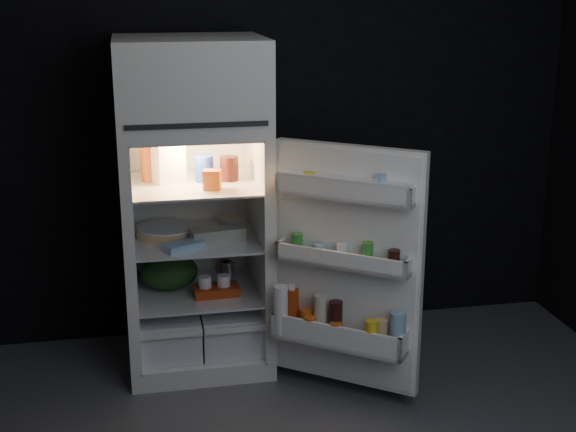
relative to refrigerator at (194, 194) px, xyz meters
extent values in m
cube|color=black|center=(0.27, 0.38, 0.39)|extent=(4.00, 0.00, 2.70)
cube|color=black|center=(0.27, -3.02, 0.39)|extent=(4.00, 0.00, 2.70)
cube|color=white|center=(0.00, -0.02, -0.91)|extent=(0.76, 0.70, 0.10)
cube|color=white|center=(-0.35, -0.02, -0.26)|extent=(0.05, 0.70, 1.20)
cube|color=white|center=(0.35, -0.02, -0.26)|extent=(0.05, 0.70, 1.20)
cube|color=white|center=(0.00, 0.30, -0.26)|extent=(0.66, 0.05, 1.20)
cube|color=white|center=(0.00, -0.02, 0.37)|extent=(0.76, 0.70, 0.06)
cube|color=white|center=(0.00, -0.02, 0.61)|extent=(0.76, 0.70, 0.42)
cube|color=black|center=(0.00, -0.38, 0.43)|extent=(0.68, 0.01, 0.02)
cube|color=white|center=(-0.33, -0.05, -0.26)|extent=(0.01, 0.65, 1.20)
cube|color=white|center=(0.33, -0.05, -0.26)|extent=(0.01, 0.65, 1.20)
cube|color=white|center=(0.00, -0.05, 0.34)|extent=(0.66, 0.65, 0.01)
cube|color=white|center=(0.00, -0.05, -0.85)|extent=(0.66, 0.65, 0.01)
cube|color=white|center=(0.00, -0.05, 0.06)|extent=(0.65, 0.63, 0.01)
cube|color=white|center=(0.00, -0.05, -0.24)|extent=(0.65, 0.63, 0.01)
cube|color=white|center=(0.00, -0.05, -0.54)|extent=(0.65, 0.63, 0.01)
cube|color=white|center=(-0.17, -0.03, -0.74)|extent=(0.32, 0.59, 0.22)
cube|color=white|center=(0.17, -0.03, -0.74)|extent=(0.32, 0.59, 0.22)
cube|color=white|center=(-0.17, -0.35, -0.65)|extent=(0.32, 0.02, 0.03)
cube|color=white|center=(0.17, -0.35, -0.65)|extent=(0.32, 0.02, 0.03)
cube|color=#FFE5B2|center=(0.00, -0.10, 0.32)|extent=(0.14, 0.14, 0.02)
cube|color=white|center=(0.70, -0.58, -0.26)|extent=(0.63, 0.50, 1.22)
cube|color=white|center=(0.68, -0.60, -0.26)|extent=(0.58, 0.44, 1.18)
cube|color=white|center=(0.65, -0.64, 0.11)|extent=(0.59, 0.48, 0.02)
cube|color=white|center=(0.63, -0.67, 0.15)|extent=(0.55, 0.43, 0.10)
cube|color=white|center=(0.92, -0.84, 0.15)|extent=(0.07, 0.08, 0.10)
cube|color=white|center=(0.39, -0.44, 0.15)|extent=(0.07, 0.08, 0.10)
cube|color=white|center=(0.65, -0.64, -0.22)|extent=(0.60, 0.49, 0.02)
cube|color=white|center=(0.63, -0.67, -0.19)|extent=(0.55, 0.43, 0.09)
cube|color=white|center=(0.91, -0.84, -0.19)|extent=(0.08, 0.09, 0.09)
cube|color=white|center=(0.39, -0.44, -0.19)|extent=(0.08, 0.09, 0.09)
cube|color=white|center=(0.64, -0.66, -0.63)|extent=(0.62, 0.52, 0.02)
cube|color=white|center=(0.60, -0.70, -0.57)|extent=(0.55, 0.43, 0.13)
cube|color=white|center=(0.90, -0.86, -0.57)|extent=(0.10, 0.12, 0.13)
cube|color=white|center=(0.38, -0.46, -0.57)|extent=(0.10, 0.12, 0.13)
cube|color=white|center=(0.65, -0.64, 0.21)|extent=(0.58, 0.47, 0.02)
cylinder|color=#86ABCF|center=(0.80, -0.75, 0.18)|extent=(0.08, 0.08, 0.12)
cylinder|color=black|center=(0.69, -0.66, 0.17)|extent=(0.08, 0.08, 0.08)
cylinder|color=yellow|center=(0.51, -0.53, 0.17)|extent=(0.08, 0.08, 0.09)
cylinder|color=black|center=(0.86, -0.80, -0.16)|extent=(0.08, 0.08, 0.10)
cylinder|color=#338C33|center=(0.75, -0.72, -0.15)|extent=(0.07, 0.07, 0.12)
cylinder|color=silver|center=(0.65, -0.64, -0.16)|extent=(0.08, 0.08, 0.10)
cylinder|color=#86ABCF|center=(0.56, -0.57, -0.17)|extent=(0.08, 0.08, 0.08)
cylinder|color=#338C33|center=(0.46, -0.50, -0.15)|extent=(0.08, 0.08, 0.12)
cylinder|color=#86ABCF|center=(0.88, -0.84, -0.51)|extent=(0.11, 0.11, 0.21)
cylinder|color=tan|center=(0.81, -0.79, -0.54)|extent=(0.08, 0.08, 0.16)
cylinder|color=black|center=(0.62, -0.65, -0.51)|extent=(0.10, 0.10, 0.21)
cylinder|color=beige|center=(0.56, -0.60, -0.50)|extent=(0.10, 0.10, 0.23)
cylinder|color=#BF5316|center=(0.50, -0.55, -0.55)|extent=(0.09, 0.09, 0.14)
cylinder|color=#9F300D|center=(0.43, -0.50, -0.50)|extent=(0.10, 0.10, 0.23)
cylinder|color=yellow|center=(0.76, -0.80, -0.53)|extent=(0.08, 0.08, 0.16)
cylinder|color=#BF5316|center=(0.61, -0.69, -0.56)|extent=(0.08, 0.08, 0.11)
cylinder|color=#BF5316|center=(0.50, -0.60, -0.56)|extent=(0.08, 0.08, 0.12)
cylinder|color=white|center=(0.38, -0.51, -0.49)|extent=(0.10, 0.10, 0.25)
cylinder|color=white|center=(0.43, -0.50, -0.37)|extent=(0.05, 0.05, 0.02)
cube|color=white|center=(-0.14, 0.04, 0.19)|extent=(0.20, 0.20, 0.24)
cylinder|color=#1C369C|center=(0.06, -0.01, 0.14)|extent=(0.13, 0.13, 0.14)
cylinder|color=black|center=(0.19, -0.02, 0.14)|extent=(0.11, 0.11, 0.13)
cylinder|color=#A8481B|center=(-0.23, 0.06, 0.18)|extent=(0.08, 0.08, 0.22)
cube|color=#BF5316|center=(0.08, -0.19, 0.12)|extent=(0.10, 0.09, 0.10)
cube|color=gray|center=(0.11, -0.13, -0.19)|extent=(0.30, 0.15, 0.07)
cylinder|color=tan|center=(-0.15, 0.03, -0.21)|extent=(0.42, 0.42, 0.04)
cube|color=#86ABCF|center=(-0.08, -0.24, -0.21)|extent=(0.22, 0.17, 0.04)
cube|color=beige|center=(0.22, 0.13, -0.20)|extent=(0.16, 0.15, 0.05)
ellipsoid|color=#193815|center=(-0.15, 0.00, -0.43)|extent=(0.34, 0.30, 0.20)
cube|color=#9F300D|center=(0.09, -0.14, -0.50)|extent=(0.25, 0.14, 0.05)
cylinder|color=#9F300D|center=(0.18, 0.14, -0.48)|extent=(0.08, 0.08, 0.09)
cylinder|color=#B6B7BB|center=(0.19, 0.11, -0.48)|extent=(0.08, 0.08, 0.09)
camera|label=1|loc=(-0.32, -4.16, 1.09)|focal=50.00mm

